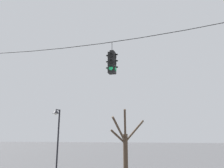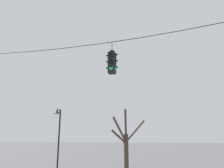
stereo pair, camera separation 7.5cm
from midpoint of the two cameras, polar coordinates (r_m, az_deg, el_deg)
name	(u,v)px [view 2 (the right image)]	position (r m, az deg, el deg)	size (l,w,h in m)	color
span_wire	(81,44)	(11.57, -7.83, 10.27)	(14.34, 0.03, 0.35)	black
traffic_light_over_intersection	(112,63)	(10.60, 0.20, 5.61)	(0.58, 0.58, 1.63)	black
street_lamp	(58,123)	(17.38, -13.92, -9.80)	(0.51, 0.88, 4.50)	black
bare_tree	(126,144)	(16.29, 3.81, -15.25)	(2.22, 3.05, 4.30)	#423326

